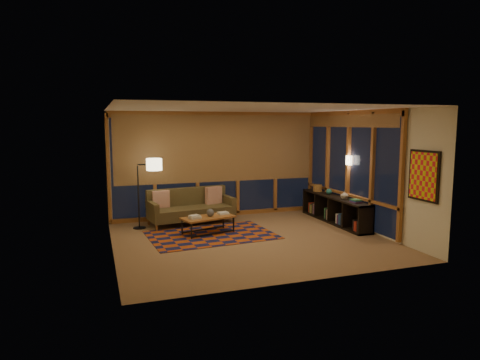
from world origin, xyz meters
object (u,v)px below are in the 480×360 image
object	(u,v)px
floor_lamp	(138,194)
bookshelf	(335,209)
coffee_table	(208,225)
sofa	(191,207)

from	to	relation	value
floor_lamp	bookshelf	bearing A→B (deg)	4.74
coffee_table	floor_lamp	world-z (taller)	floor_lamp
coffee_table	floor_lamp	size ratio (longest dim) A/B	0.70
coffee_table	bookshelf	distance (m)	3.20
floor_lamp	bookshelf	xyz separation A→B (m)	(4.58, -0.95, -0.49)
coffee_table	floor_lamp	xyz separation A→B (m)	(-1.38, 0.99, 0.62)
floor_lamp	sofa	bearing A→B (deg)	19.87
coffee_table	bookshelf	xyz separation A→B (m)	(3.20, 0.03, 0.13)
sofa	coffee_table	world-z (taller)	sofa
bookshelf	sofa	bearing A→B (deg)	162.86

